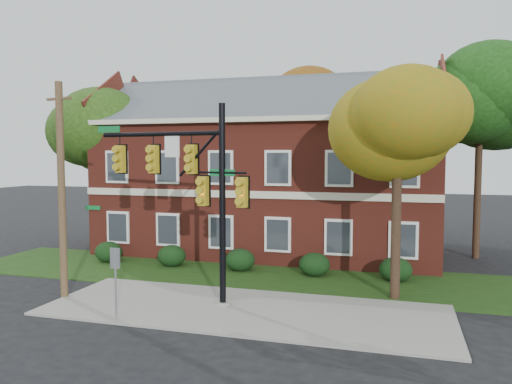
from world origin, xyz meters
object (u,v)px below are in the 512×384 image
(hedge_left, at_px, (172,256))
(traffic_signal, at_px, (190,181))
(hedge_center, at_px, (240,260))
(hedge_right, at_px, (314,265))
(hedge_far_right, at_px, (396,269))
(apartment_building, at_px, (269,163))
(hedge_far_left, at_px, (109,252))
(tree_far_rear, at_px, (316,106))
(tree_near_right, at_px, (405,120))
(utility_pole, at_px, (62,190))
(tree_left_rear, at_px, (105,134))
(sign_post, at_px, (115,271))
(tree_right_rear, at_px, (488,102))

(hedge_left, distance_m, traffic_signal, 7.34)
(hedge_center, distance_m, hedge_right, 3.50)
(hedge_far_right, xyz_separation_m, traffic_signal, (-7.18, -5.22, 3.95))
(apartment_building, bearing_deg, hedge_far_left, -143.11)
(hedge_center, relative_size, hedge_right, 1.00)
(apartment_building, height_order, hedge_center, apartment_building)
(hedge_center, height_order, tree_far_rear, tree_far_rear)
(hedge_left, bearing_deg, hedge_far_right, 0.00)
(tree_near_right, height_order, traffic_signal, tree_near_right)
(traffic_signal, height_order, utility_pole, utility_pole)
(tree_left_rear, distance_m, sign_post, 15.25)
(tree_left_rear, relative_size, tree_right_rear, 0.84)
(tree_near_right, xyz_separation_m, utility_pole, (-12.22, -3.26, -2.56))
(hedge_far_left, bearing_deg, utility_pole, -71.83)
(hedge_right, height_order, hedge_far_right, same)
(apartment_building, xyz_separation_m, tree_far_rear, (1.34, 7.84, 3.86))
(hedge_far_left, height_order, utility_pole, utility_pole)
(traffic_signal, height_order, sign_post, traffic_signal)
(utility_pole, bearing_deg, traffic_signal, 22.52)
(tree_far_rear, relative_size, sign_post, 4.79)
(hedge_center, relative_size, sign_post, 0.58)
(tree_far_rear, bearing_deg, tree_left_rear, -141.03)
(tree_near_right, xyz_separation_m, tree_far_rear, (-5.88, 15.93, 2.17))
(hedge_far_right, bearing_deg, traffic_signal, -143.95)
(tree_right_rear, relative_size, sign_post, 4.42)
(hedge_far_left, xyz_separation_m, utility_pole, (2.00, -6.09, 3.59))
(hedge_center, bearing_deg, tree_right_rear, 28.37)
(apartment_building, distance_m, hedge_center, 6.89)
(utility_pole, bearing_deg, hedge_center, 62.92)
(tree_far_rear, bearing_deg, apartment_building, -99.71)
(sign_post, bearing_deg, hedge_far_right, 43.45)
(sign_post, bearing_deg, utility_pole, 154.00)
(apartment_building, height_order, hedge_left, apartment_building)
(hedge_left, height_order, tree_near_right, tree_near_right)
(hedge_far_left, xyz_separation_m, tree_near_right, (14.22, -2.83, 6.14))
(tree_right_rear, relative_size, traffic_signal, 1.47)
(hedge_right, bearing_deg, tree_left_rear, 162.63)
(tree_left_rear, bearing_deg, hedge_right, -17.37)
(traffic_signal, relative_size, utility_pole, 0.89)
(tree_near_right, bearing_deg, hedge_right, 142.72)
(hedge_right, bearing_deg, hedge_left, 180.00)
(traffic_signal, bearing_deg, tree_right_rear, 52.05)
(hedge_far_left, height_order, hedge_far_right, same)
(hedge_far_left, height_order, hedge_center, same)
(hedge_right, distance_m, hedge_far_right, 3.50)
(hedge_center, xyz_separation_m, tree_left_rear, (-9.73, 4.14, 6.16))
(hedge_left, xyz_separation_m, hedge_right, (7.00, 0.00, 0.00))
(tree_far_rear, relative_size, traffic_signal, 1.60)
(hedge_far_left, relative_size, tree_far_rear, 0.12)
(apartment_building, height_order, tree_near_right, apartment_building)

